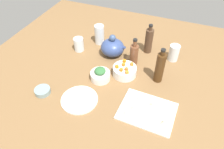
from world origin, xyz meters
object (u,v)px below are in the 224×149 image
(bowl_greens, at_px, (100,76))
(drinking_glass_2, at_px, (174,53))
(cutting_board, at_px, (147,111))
(drinking_glass_0, at_px, (99,34))
(plate_tofu, at_px, (79,100))
(bottle_1, at_px, (134,54))
(drinking_glass_1, at_px, (79,44))
(teapot, at_px, (113,47))
(bottle_0, at_px, (149,40))
(bowl_small_side, at_px, (43,91))
(bottle_2, at_px, (160,67))
(bowl_carrots, at_px, (125,71))

(bowl_greens, bearing_deg, drinking_glass_2, 43.11)
(cutting_board, relative_size, drinking_glass_0, 2.01)
(plate_tofu, xyz_separation_m, bottle_1, (0.19, 0.44, 0.07))
(plate_tofu, bearing_deg, drinking_glass_1, 118.04)
(bowl_greens, xyz_separation_m, teapot, (-0.02, 0.27, 0.04))
(cutting_board, xyz_separation_m, teapot, (-0.37, 0.41, 0.06))
(cutting_board, bearing_deg, bottle_0, 104.44)
(bowl_small_side, bearing_deg, bowl_greens, 41.02)
(bottle_0, height_order, bottle_2, bottle_2)
(bowl_greens, bearing_deg, bottle_2, 19.98)
(teapot, relative_size, drinking_glass_0, 1.23)
(bottle_0, bearing_deg, plate_tofu, -112.05)
(cutting_board, relative_size, bottle_1, 1.53)
(bottle_0, height_order, drinking_glass_0, bottle_0)
(bottle_2, bearing_deg, bowl_small_side, -149.54)
(drinking_glass_1, distance_m, drinking_glass_2, 0.69)
(bowl_carrots, bearing_deg, plate_tofu, -119.17)
(bottle_2, bearing_deg, drinking_glass_1, 170.49)
(teapot, xyz_separation_m, drinking_glass_0, (-0.15, 0.11, 0.01))
(bottle_1, bearing_deg, drinking_glass_2, 29.64)
(cutting_board, distance_m, bowl_greens, 0.38)
(plate_tofu, xyz_separation_m, drinking_glass_2, (0.44, 0.58, 0.05))
(bowl_carrots, xyz_separation_m, bottle_0, (0.08, 0.30, 0.07))
(plate_tofu, bearing_deg, drinking_glass_2, 53.09)
(bowl_greens, xyz_separation_m, bowl_carrots, (0.13, 0.10, 0.00))
(cutting_board, bearing_deg, plate_tofu, -170.36)
(drinking_glass_2, bearing_deg, teapot, -166.06)
(bottle_0, height_order, bottle_1, bottle_0)
(bottle_2, xyz_separation_m, drinking_glass_0, (-0.52, 0.25, -0.03))
(drinking_glass_1, bearing_deg, teapot, 8.80)
(bottle_0, xyz_separation_m, bottle_1, (-0.06, -0.17, -0.02))
(bowl_small_side, bearing_deg, teapot, 63.51)
(cutting_board, xyz_separation_m, bottle_0, (-0.14, 0.55, 0.09))
(bowl_small_side, height_order, drinking_glass_2, drinking_glass_2)
(teapot, distance_m, bottle_0, 0.27)
(bowl_greens, height_order, drinking_glass_1, drinking_glass_1)
(drinking_glass_0, bearing_deg, bottle_2, -25.69)
(teapot, xyz_separation_m, bottle_1, (0.17, -0.04, 0.01))
(teapot, xyz_separation_m, drinking_glass_1, (-0.25, -0.04, -0.01))
(bowl_carrots, relative_size, bottle_2, 0.64)
(drinking_glass_2, bearing_deg, bowl_greens, -136.89)
(bowl_greens, height_order, bowl_small_side, bowl_greens)
(bottle_0, distance_m, drinking_glass_1, 0.51)
(bowl_carrots, bearing_deg, bottle_2, 7.85)
(bowl_greens, distance_m, teapot, 0.27)
(drinking_glass_0, xyz_separation_m, drinking_glass_1, (-0.10, -0.14, -0.02))
(bowl_carrots, xyz_separation_m, bottle_2, (0.21, 0.03, 0.08))
(bowl_greens, distance_m, bottle_2, 0.38)
(bottle_0, bearing_deg, drinking_glass_1, -160.50)
(bowl_greens, xyz_separation_m, bottle_1, (0.15, 0.23, 0.05))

